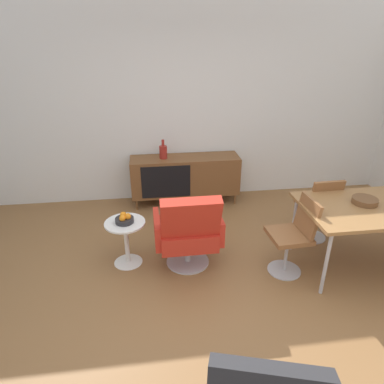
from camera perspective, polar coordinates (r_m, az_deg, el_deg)
name	(u,v)px	position (r m, az deg, el deg)	size (l,w,h in m)	color
ground_plane	(220,307)	(3.46, 4.65, -18.50)	(8.32, 8.32, 0.00)	olive
wall_back	(187,106)	(5.18, -0.91, 14.02)	(6.80, 0.12, 2.80)	silver
sideboard	(185,175)	(5.15, -1.19, 2.81)	(1.60, 0.45, 0.72)	brown
vase_cobalt	(163,152)	(5.00, -4.80, 6.68)	(0.11, 0.11, 0.28)	maroon
dining_table	(378,209)	(4.10, 28.49, -2.48)	(1.60, 0.90, 0.74)	olive
wooden_bowl_on_table	(365,201)	(4.04, 26.74, -1.31)	(0.26, 0.26, 0.06)	brown
dining_chair_near_window	(294,233)	(3.77, 16.62, -6.58)	(0.44, 0.42, 0.86)	brown
dining_chair_back_left	(319,206)	(4.43, 20.27, -2.22)	(0.42, 0.44, 0.86)	brown
lounge_chair_red	(188,230)	(3.68, -0.61, -6.26)	(0.72, 0.66, 0.95)	red
side_table_round	(126,238)	(3.88, -10.86, -7.48)	(0.44, 0.44, 0.52)	white
fruit_bowl	(125,219)	(3.76, -11.13, -4.41)	(0.20, 0.20, 0.11)	#262628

